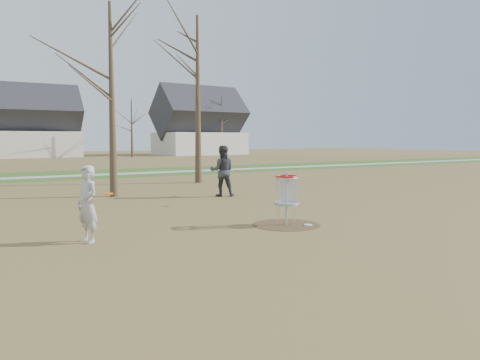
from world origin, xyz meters
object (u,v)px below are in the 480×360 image
object	(u,v)px
player_standing	(87,204)
player_throwing	(222,171)
disc_grounded	(308,225)
disc_golf_basket	(286,190)

from	to	relation	value
player_standing	player_throwing	size ratio (longest dim) A/B	0.84
player_throwing	disc_grounded	xyz separation A→B (m)	(-1.26, -6.71, -0.98)
player_throwing	player_standing	bearing A→B (deg)	68.32
player_standing	disc_grounded	xyz separation A→B (m)	(5.38, -1.01, -0.82)
player_standing	disc_grounded	world-z (taller)	player_standing
player_throwing	disc_golf_basket	distance (m)	6.55
player_standing	disc_golf_basket	size ratio (longest dim) A/B	1.25
disc_grounded	disc_golf_basket	distance (m)	1.06
player_standing	player_throwing	xyz separation A→B (m)	(6.64, 5.70, 0.16)
player_throwing	disc_grounded	bearing A→B (deg)	107.05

